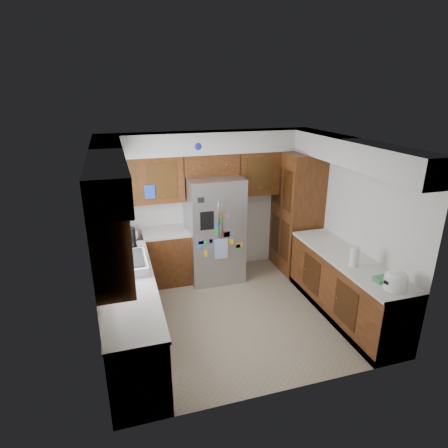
% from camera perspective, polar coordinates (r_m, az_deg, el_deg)
% --- Properties ---
extents(floor, '(3.60, 3.60, 0.00)m').
position_cam_1_polar(floor, '(5.73, 1.88, -13.37)').
color(floor, gray).
rests_on(floor, ground).
extents(room_shell, '(3.64, 3.24, 2.52)m').
position_cam_1_polar(room_shell, '(5.27, -0.25, 5.39)').
color(room_shell, silver).
rests_on(room_shell, ground).
extents(left_counter_run, '(1.36, 3.20, 0.92)m').
position_cam_1_polar(left_counter_run, '(5.31, -12.51, -11.38)').
color(left_counter_run, '#41200C').
rests_on(left_counter_run, ground).
extents(right_counter_run, '(0.63, 2.25, 0.92)m').
position_cam_1_polar(right_counter_run, '(5.76, 17.99, -9.38)').
color(right_counter_run, '#41200C').
rests_on(right_counter_run, ground).
extents(pantry, '(0.60, 0.90, 2.15)m').
position_cam_1_polar(pantry, '(6.77, 10.98, 1.77)').
color(pantry, '#41200C').
rests_on(pantry, ground).
extents(fridge, '(0.90, 0.79, 1.80)m').
position_cam_1_polar(fridge, '(6.35, -1.47, -0.77)').
color(fridge, '#A5A5AA').
rests_on(fridge, ground).
extents(bridge_cabinet, '(0.96, 0.34, 0.35)m').
position_cam_1_polar(bridge_cabinet, '(6.27, -2.11, 9.17)').
color(bridge_cabinet, '#41200C').
rests_on(bridge_cabinet, fridge).
extents(fridge_top_items, '(0.69, 0.36, 0.29)m').
position_cam_1_polar(fridge_top_items, '(6.17, -2.41, 11.89)').
color(fridge_top_items, '#24249F').
rests_on(fridge_top_items, bridge_cabinet).
extents(sink_assembly, '(0.52, 0.70, 0.37)m').
position_cam_1_polar(sink_assembly, '(5.11, -14.58, -5.78)').
color(sink_assembly, silver).
rests_on(sink_assembly, left_counter_run).
extents(left_counter_clutter, '(0.42, 0.86, 0.38)m').
position_cam_1_polar(left_counter_clutter, '(5.75, -14.44, -2.13)').
color(left_counter_clutter, black).
rests_on(left_counter_clutter, left_counter_run).
extents(rice_cooker, '(0.27, 0.26, 0.23)m').
position_cam_1_polar(rice_cooker, '(4.87, 24.70, -7.71)').
color(rice_cooker, white).
rests_on(rice_cooker, right_counter_run).
extents(paper_towel, '(0.12, 0.12, 0.27)m').
position_cam_1_polar(paper_towel, '(5.26, 19.24, -4.72)').
color(paper_towel, white).
rests_on(paper_towel, right_counter_run).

